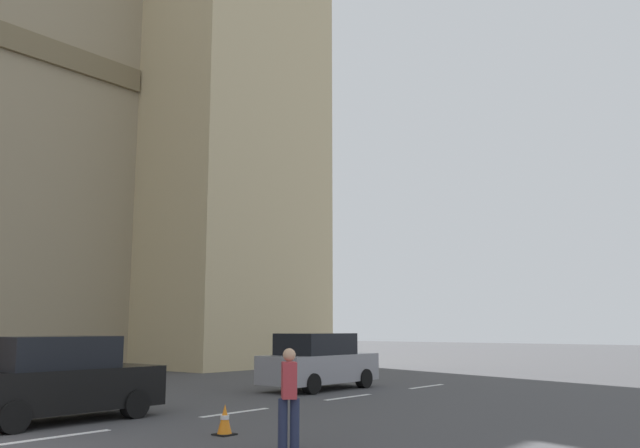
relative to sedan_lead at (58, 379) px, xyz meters
name	(u,v)px	position (x,y,z in m)	size (l,w,h in m)	color
sedan_lead	(58,379)	(0.00, 0.00, 0.00)	(4.40, 1.86, 1.85)	black
sedan_trailing	(319,362)	(9.54, 0.35, 0.00)	(4.40, 1.86, 1.85)	gray
traffic_cone_middle	(225,420)	(1.14, -4.13, -0.63)	(0.36, 0.36, 0.58)	black
pedestrian_near_cones	(289,395)	(0.66, -6.20, 0.00)	(0.45, 0.45, 1.69)	#262D4C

